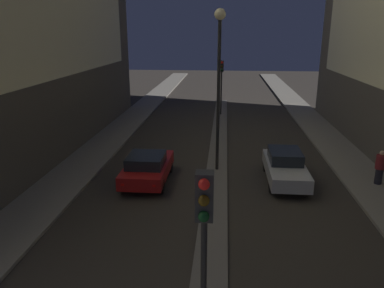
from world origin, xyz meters
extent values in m
cube|color=#66605B|center=(0.00, 18.27, 0.05)|extent=(1.06, 34.54, 0.11)
cube|color=#2D2D2D|center=(0.00, 3.98, 4.08)|extent=(0.32, 0.28, 0.90)
sphere|color=red|center=(0.00, 3.80, 4.38)|extent=(0.20, 0.20, 0.20)
sphere|color=#4C380A|center=(0.00, 3.80, 4.08)|extent=(0.20, 0.20, 0.20)
sphere|color=#0F3D19|center=(0.00, 3.80, 3.78)|extent=(0.20, 0.20, 0.20)
cylinder|color=black|center=(0.00, 28.97, 1.87)|extent=(0.12, 0.12, 3.52)
cube|color=#2D2D2D|center=(0.00, 28.97, 4.08)|extent=(0.32, 0.28, 0.90)
sphere|color=red|center=(0.00, 28.79, 4.38)|extent=(0.20, 0.20, 0.20)
sphere|color=#4C380A|center=(0.00, 28.79, 4.08)|extent=(0.20, 0.20, 0.20)
sphere|color=#0F3D19|center=(0.00, 28.79, 3.78)|extent=(0.20, 0.20, 0.20)
cylinder|color=black|center=(0.00, 15.87, 3.75)|extent=(0.16, 0.16, 7.30)
sphere|color=#F9EAB2|center=(0.00, 15.87, 7.56)|extent=(0.53, 0.53, 0.53)
cube|color=maroon|center=(-3.21, 14.22, 0.62)|extent=(1.91, 4.03, 0.60)
cube|color=black|center=(-3.21, 13.92, 1.17)|extent=(1.63, 1.81, 0.49)
cube|color=red|center=(-3.88, 12.21, 0.65)|extent=(0.14, 0.04, 0.10)
cube|color=red|center=(-2.54, 12.21, 0.65)|extent=(0.14, 0.04, 0.10)
cylinder|color=black|center=(-4.06, 15.47, 0.32)|extent=(0.22, 0.64, 0.64)
cylinder|color=black|center=(-2.37, 15.47, 0.32)|extent=(0.22, 0.64, 0.64)
cylinder|color=black|center=(-4.06, 12.98, 0.32)|extent=(0.22, 0.64, 0.64)
cylinder|color=black|center=(-2.37, 12.98, 0.32)|extent=(0.22, 0.64, 0.64)
cube|color=#B2B2B7|center=(3.21, 14.72, 0.63)|extent=(1.71, 4.25, 0.62)
cube|color=black|center=(3.21, 15.03, 1.20)|extent=(1.45, 1.91, 0.52)
cube|color=red|center=(2.62, 16.84, 0.66)|extent=(0.14, 0.04, 0.10)
cube|color=red|center=(3.81, 16.84, 0.66)|extent=(0.14, 0.04, 0.10)
cylinder|color=black|center=(2.47, 16.03, 0.32)|extent=(0.22, 0.64, 0.64)
cylinder|color=black|center=(3.96, 16.03, 0.32)|extent=(0.22, 0.64, 0.64)
cylinder|color=black|center=(2.47, 13.40, 0.32)|extent=(0.22, 0.64, 0.64)
cylinder|color=black|center=(3.96, 13.40, 0.32)|extent=(0.22, 0.64, 0.64)
cylinder|color=black|center=(7.39, 14.56, 0.50)|extent=(0.32, 0.32, 0.73)
cylinder|color=maroon|center=(7.39, 14.56, 1.18)|extent=(0.43, 0.43, 0.65)
sphere|color=beige|center=(7.39, 14.56, 1.61)|extent=(0.21, 0.21, 0.21)
camera|label=1|loc=(0.31, -2.00, 6.85)|focal=35.00mm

